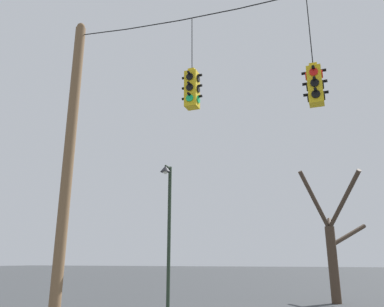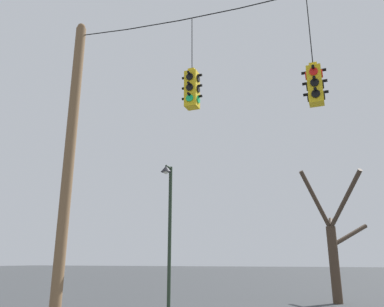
% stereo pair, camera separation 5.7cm
% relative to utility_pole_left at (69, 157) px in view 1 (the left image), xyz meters
% --- Properties ---
extents(utility_pole_left, '(0.32, 0.32, 9.13)m').
position_rel_utility_pole_left_xyz_m(utility_pole_left, '(0.00, 0.00, 0.00)').
color(utility_pole_left, brown).
rests_on(utility_pole_left, ground_plane).
extents(traffic_light_near_right_pole, '(0.58, 0.58, 2.80)m').
position_rel_utility_pole_left_xyz_m(traffic_light_near_right_pole, '(3.92, 0.00, 1.54)').
color(traffic_light_near_right_pole, yellow).
extents(traffic_light_over_intersection, '(0.58, 0.58, 3.15)m').
position_rel_utility_pole_left_xyz_m(traffic_light_over_intersection, '(7.09, 0.00, 1.11)').
color(traffic_light_over_intersection, yellow).
extents(street_lamp, '(0.36, 0.64, 4.81)m').
position_rel_utility_pole_left_xyz_m(street_lamp, '(1.91, 3.01, -1.41)').
color(street_lamp, '#233323').
rests_on(street_lamp, ground_plane).
extents(bare_tree, '(2.43, 3.55, 5.05)m').
position_rel_utility_pole_left_xyz_m(bare_tree, '(7.09, 7.48, -2.34)').
color(bare_tree, '#423326').
rests_on(bare_tree, ground_plane).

